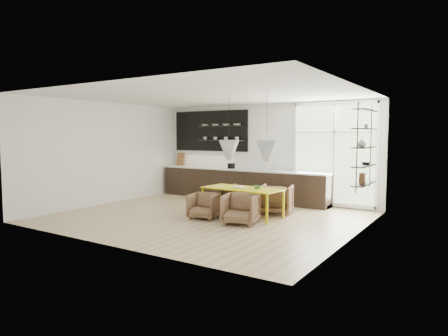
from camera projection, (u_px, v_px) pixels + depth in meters
room at (250, 155)px, 10.11m from camera, size 7.02×6.01×2.91m
kitchen_run at (239, 180)px, 12.20m from camera, size 5.54×0.69×2.75m
right_shelving at (364, 150)px, 8.65m from camera, size 0.26×1.22×1.90m
dining_table at (242, 190)px, 9.61m from camera, size 1.96×0.97×0.70m
armchair_back_left at (240, 198)px, 10.43m from camera, size 0.72×0.74×0.67m
armchair_back_right at (276, 199)px, 10.02m from camera, size 0.95×0.96×0.72m
armchair_front_left at (204, 206)px, 9.41m from camera, size 0.76×0.78×0.60m
armchair_front_right at (240, 209)px, 8.83m from camera, size 0.89×0.90×0.68m
wire_stool at (205, 199)px, 10.54m from camera, size 0.35×0.35×0.45m
table_book at (235, 186)px, 9.77m from camera, size 0.24×0.32×0.03m
table_bowl at (258, 187)px, 9.52m from camera, size 0.21×0.21×0.06m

